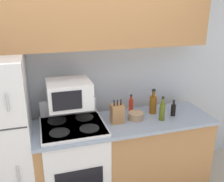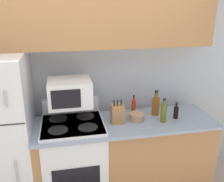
% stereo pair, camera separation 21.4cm
% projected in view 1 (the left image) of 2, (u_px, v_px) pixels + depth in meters
% --- Properties ---
extents(wall_back, '(8.00, 0.05, 2.55)m').
position_uv_depth(wall_back, '(82.00, 79.00, 2.81)').
color(wall_back, silver).
rests_on(wall_back, ground_plane).
extents(lower_cabinets, '(1.88, 0.62, 0.92)m').
position_uv_depth(lower_cabinets, '(124.00, 157.00, 2.77)').
color(lower_cabinets, '#B27A47').
rests_on(lower_cabinets, ground_plane).
extents(upper_cabinets, '(2.60, 0.35, 0.70)m').
position_uv_depth(upper_cabinets, '(83.00, 11.00, 2.39)').
color(upper_cabinets, '#B27A47').
rests_on(upper_cabinets, refrigerator).
extents(stove, '(0.62, 0.60, 1.11)m').
position_uv_depth(stove, '(75.00, 164.00, 2.60)').
color(stove, white).
rests_on(stove, ground_plane).
extents(microwave, '(0.42, 0.38, 0.26)m').
position_uv_depth(microwave, '(69.00, 94.00, 2.44)').
color(microwave, white).
rests_on(microwave, stove).
extents(knife_block, '(0.13, 0.11, 0.25)m').
position_uv_depth(knife_block, '(117.00, 114.00, 2.54)').
color(knife_block, '#B27A47').
rests_on(knife_block, lower_cabinets).
extents(bowl, '(0.17, 0.17, 0.08)m').
position_uv_depth(bowl, '(136.00, 116.00, 2.63)').
color(bowl, tan).
rests_on(bowl, lower_cabinets).
extents(bottle_olive_oil, '(0.06, 0.06, 0.26)m').
position_uv_depth(bottle_olive_oil, '(162.00, 111.00, 2.59)').
color(bottle_olive_oil, '#5B6619').
rests_on(bottle_olive_oil, lower_cabinets).
extents(bottle_soy_sauce, '(0.05, 0.05, 0.18)m').
position_uv_depth(bottle_soy_sauce, '(173.00, 110.00, 2.71)').
color(bottle_soy_sauce, black).
rests_on(bottle_soy_sauce, lower_cabinets).
extents(bottle_hot_sauce, '(0.05, 0.05, 0.20)m').
position_uv_depth(bottle_hot_sauce, '(131.00, 105.00, 2.82)').
color(bottle_hot_sauce, red).
rests_on(bottle_hot_sauce, lower_cabinets).
extents(bottle_whiskey, '(0.08, 0.08, 0.28)m').
position_uv_depth(bottle_whiskey, '(153.00, 104.00, 2.76)').
color(bottle_whiskey, brown).
rests_on(bottle_whiskey, lower_cabinets).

